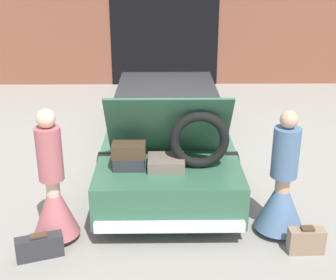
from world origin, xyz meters
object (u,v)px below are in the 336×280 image
(car, at_px, (167,126))
(person_right, at_px, (282,191))
(person_left, at_px, (54,195))
(suitcase_beside_right_person, at_px, (306,241))
(suitcase_beside_left_person, at_px, (40,247))

(car, xyz_separation_m, person_right, (1.38, -2.40, 0.01))
(person_left, bearing_deg, car, 155.65)
(person_right, height_order, suitcase_beside_right_person, person_right)
(car, xyz_separation_m, suitcase_beside_right_person, (1.59, -2.84, -0.40))
(car, distance_m, suitcase_beside_right_person, 3.28)
(person_left, distance_m, suitcase_beside_left_person, 0.61)
(car, height_order, person_right, car)
(person_left, bearing_deg, suitcase_beside_left_person, -12.82)
(car, height_order, suitcase_beside_right_person, car)
(suitcase_beside_right_person, bearing_deg, person_right, 115.98)
(suitcase_beside_left_person, bearing_deg, person_right, 9.77)
(person_left, height_order, suitcase_beside_left_person, person_left)
(person_right, bearing_deg, suitcase_beside_right_person, -142.23)
(car, height_order, suitcase_beside_left_person, car)
(car, bearing_deg, person_left, -118.75)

